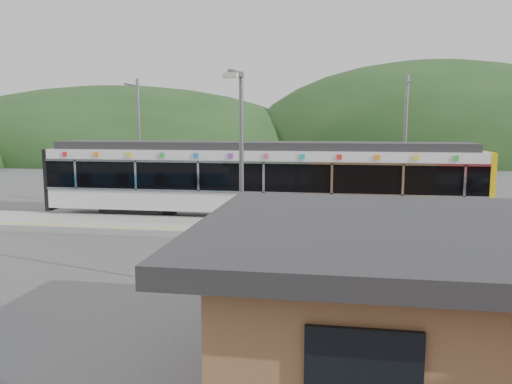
# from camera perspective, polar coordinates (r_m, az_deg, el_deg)

# --- Properties ---
(ground) EXTENTS (120.00, 120.00, 0.00)m
(ground) POSITION_cam_1_polar(r_m,az_deg,el_deg) (18.26, -2.61, -6.80)
(ground) COLOR #4C4C4F
(ground) RESTS_ON ground
(hills) EXTENTS (146.00, 149.00, 26.00)m
(hills) POSITION_cam_1_polar(r_m,az_deg,el_deg) (23.19, 15.36, -3.92)
(hills) COLOR #1E3D19
(hills) RESTS_ON ground
(platform) EXTENTS (26.00, 3.20, 0.30)m
(platform) POSITION_cam_1_polar(r_m,az_deg,el_deg) (21.38, -0.81, -4.21)
(platform) COLOR #9E9E99
(platform) RESTS_ON ground
(yellow_line) EXTENTS (26.00, 0.10, 0.01)m
(yellow_line) POSITION_cam_1_polar(r_m,az_deg,el_deg) (20.10, -1.45, -4.54)
(yellow_line) COLOR yellow
(yellow_line) RESTS_ON platform
(train) EXTENTS (20.44, 3.01, 3.74)m
(train) POSITION_cam_1_polar(r_m,az_deg,el_deg) (23.72, 0.25, 1.67)
(train) COLOR black
(train) RESTS_ON ground
(catenary_mast_west) EXTENTS (0.18, 1.80, 7.00)m
(catenary_mast_west) POSITION_cam_1_polar(r_m,az_deg,el_deg) (27.97, -13.23, 5.65)
(catenary_mast_west) COLOR slate
(catenary_mast_west) RESTS_ON ground
(catenary_mast_east) EXTENTS (0.18, 1.80, 7.00)m
(catenary_mast_east) POSITION_cam_1_polar(r_m,az_deg,el_deg) (26.09, 16.67, 5.39)
(catenary_mast_east) COLOR slate
(catenary_mast_east) RESTS_ON ground
(station_shelter) EXTENTS (9.20, 6.20, 3.00)m
(station_shelter) POSITION_cam_1_polar(r_m,az_deg,el_deg) (9.14, 24.16, -12.37)
(station_shelter) COLOR olive
(station_shelter) RESTS_ON ground
(lamp_post) EXTENTS (0.37, 1.06, 5.93)m
(lamp_post) POSITION_cam_1_polar(r_m,az_deg,el_deg) (12.98, -1.78, 3.13)
(lamp_post) COLOR slate
(lamp_post) RESTS_ON ground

